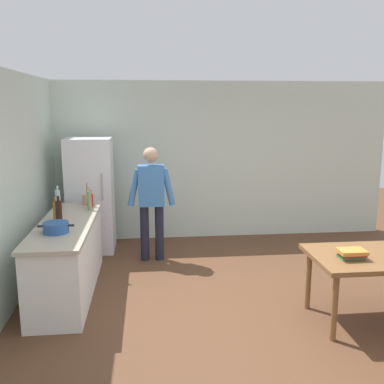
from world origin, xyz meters
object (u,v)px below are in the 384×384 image
(person, at_px, (151,196))
(utensil_jar, at_px, (86,199))
(book_stack, at_px, (352,253))
(cooking_pot, at_px, (56,227))
(bottle_vinegar_tall, at_px, (90,200))
(bottle_oil_amber, at_px, (56,210))
(refrigerator, at_px, (91,195))
(bottle_water_clear, at_px, (58,198))
(bottle_wine_dark, at_px, (59,212))
(dining_table, at_px, (377,261))
(bottle_sauce_red, at_px, (91,200))

(person, distance_m, utensil_jar, 0.94)
(book_stack, bearing_deg, cooking_pot, 166.55)
(bottle_vinegar_tall, distance_m, bottle_oil_amber, 0.56)
(refrigerator, distance_m, bottle_oil_amber, 1.46)
(bottle_water_clear, bearing_deg, book_stack, -31.43)
(bottle_vinegar_tall, xyz_separation_m, bottle_wine_dark, (-0.28, -0.66, 0.01))
(dining_table, relative_size, utensil_jar, 4.37)
(bottle_water_clear, bearing_deg, utensil_jar, 17.19)
(bottle_wine_dark, bearing_deg, bottle_water_clear, 101.79)
(cooking_pot, distance_m, utensil_jar, 1.41)
(dining_table, bearing_deg, bottle_wine_dark, 163.34)
(dining_table, bearing_deg, cooking_pot, 169.17)
(refrigerator, relative_size, book_stack, 6.51)
(bottle_oil_amber, xyz_separation_m, bottle_sauce_red, (0.36, 0.64, -0.02))
(dining_table, distance_m, bottle_water_clear, 4.15)
(cooking_pot, relative_size, bottle_wine_dark, 1.18)
(bottle_vinegar_tall, height_order, bottle_oil_amber, bottle_vinegar_tall)
(bottle_sauce_red, bearing_deg, bottle_wine_dark, -107.33)
(person, distance_m, bottle_water_clear, 1.32)
(person, distance_m, bottle_vinegar_tall, 0.95)
(bottle_oil_amber, height_order, bottle_wine_dark, bottle_wine_dark)
(bottle_water_clear, relative_size, bottle_wine_dark, 0.88)
(cooking_pot, height_order, book_stack, cooking_pot)
(bottle_vinegar_tall, bearing_deg, refrigerator, 96.48)
(refrigerator, bearing_deg, utensil_jar, -88.36)
(cooking_pot, height_order, bottle_vinegar_tall, bottle_vinegar_tall)
(utensil_jar, height_order, bottle_oil_amber, utensil_jar)
(bottle_oil_amber, bearing_deg, bottle_sauce_red, 60.86)
(refrigerator, xyz_separation_m, book_stack, (2.97, -2.78, -0.10))
(refrigerator, relative_size, bottle_wine_dark, 5.29)
(refrigerator, height_order, bottle_water_clear, refrigerator)
(person, height_order, bottle_wine_dark, person)
(cooking_pot, height_order, bottle_oil_amber, bottle_oil_amber)
(cooking_pot, xyz_separation_m, utensil_jar, (0.14, 1.40, 0.02))
(dining_table, bearing_deg, bottle_water_clear, 151.96)
(refrigerator, xyz_separation_m, bottle_wine_dark, (-0.16, -1.66, 0.15))
(dining_table, distance_m, book_stack, 0.37)
(cooking_pot, height_order, bottle_water_clear, bottle_water_clear)
(book_stack, bearing_deg, bottle_sauce_red, 145.22)
(bottle_water_clear, height_order, bottle_oil_amber, bottle_water_clear)
(person, relative_size, bottle_water_clear, 5.67)
(bottle_vinegar_tall, bearing_deg, bottle_oil_amber, -129.80)
(bottle_wine_dark, xyz_separation_m, book_stack, (3.13, -1.12, -0.24))
(person, bearing_deg, cooking_pot, -125.83)
(dining_table, xyz_separation_m, bottle_water_clear, (-3.65, 1.94, 0.35))
(refrigerator, height_order, utensil_jar, refrigerator)
(dining_table, bearing_deg, utensil_jar, 147.89)
(refrigerator, xyz_separation_m, cooking_pot, (-0.13, -2.04, 0.06))
(cooking_pot, height_order, bottle_sauce_red, bottle_sauce_red)
(bottle_sauce_red, bearing_deg, bottle_water_clear, 174.77)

